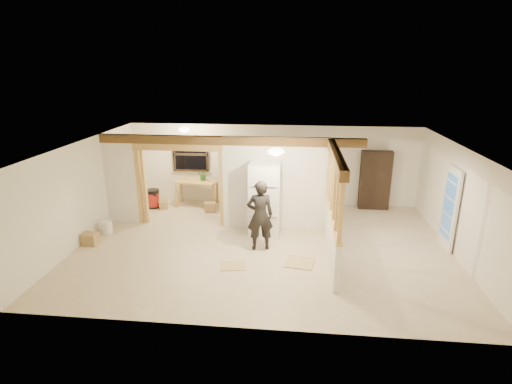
# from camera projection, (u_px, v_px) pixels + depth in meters

# --- Properties ---
(floor) EXTENTS (9.00, 6.50, 0.01)m
(floor) POSITION_uv_depth(u_px,v_px,m) (263.00, 246.00, 9.85)
(floor) COLOR beige
(floor) RESTS_ON ground
(ceiling) EXTENTS (9.00, 6.50, 0.01)m
(ceiling) POSITION_uv_depth(u_px,v_px,m) (264.00, 146.00, 9.09)
(ceiling) COLOR white
(wall_back) EXTENTS (9.00, 0.01, 2.50)m
(wall_back) POSITION_uv_depth(u_px,v_px,m) (272.00, 165.00, 12.55)
(wall_back) COLOR silver
(wall_back) RESTS_ON floor
(wall_front) EXTENTS (9.00, 0.01, 2.50)m
(wall_front) POSITION_uv_depth(u_px,v_px,m) (247.00, 262.00, 6.39)
(wall_front) COLOR silver
(wall_front) RESTS_ON floor
(wall_left) EXTENTS (0.01, 6.50, 2.50)m
(wall_left) POSITION_uv_depth(u_px,v_px,m) (83.00, 192.00, 9.91)
(wall_left) COLOR silver
(wall_left) RESTS_ON floor
(wall_right) EXTENTS (0.01, 6.50, 2.50)m
(wall_right) POSITION_uv_depth(u_px,v_px,m) (461.00, 204.00, 9.03)
(wall_right) COLOR silver
(wall_right) RESTS_ON floor
(partition_left_stub) EXTENTS (0.90, 0.12, 2.50)m
(partition_left_stub) POSITION_uv_depth(u_px,v_px,m) (121.00, 179.00, 11.00)
(partition_left_stub) COLOR silver
(partition_left_stub) RESTS_ON floor
(partition_center) EXTENTS (2.80, 0.12, 2.50)m
(partition_center) POSITION_uv_depth(u_px,v_px,m) (275.00, 184.00, 10.59)
(partition_center) COLOR silver
(partition_center) RESTS_ON floor
(doorway_frame) EXTENTS (2.46, 0.14, 2.20)m
(doorway_frame) POSITION_uv_depth(u_px,v_px,m) (180.00, 186.00, 10.89)
(doorway_frame) COLOR tan
(doorway_frame) RESTS_ON floor
(header_beam_back) EXTENTS (7.00, 0.18, 0.22)m
(header_beam_back) POSITION_uv_depth(u_px,v_px,m) (229.00, 141.00, 10.36)
(header_beam_back) COLOR brown
(header_beam_back) RESTS_ON ceiling
(header_beam_right) EXTENTS (0.18, 3.30, 0.22)m
(header_beam_right) POSITION_uv_depth(u_px,v_px,m) (336.00, 156.00, 8.59)
(header_beam_right) COLOR brown
(header_beam_right) RESTS_ON ceiling
(pony_wall) EXTENTS (0.12, 3.20, 1.00)m
(pony_wall) POSITION_uv_depth(u_px,v_px,m) (331.00, 236.00, 9.16)
(pony_wall) COLOR silver
(pony_wall) RESTS_ON floor
(stud_partition) EXTENTS (0.14, 3.20, 1.32)m
(stud_partition) POSITION_uv_depth(u_px,v_px,m) (334.00, 188.00, 8.81)
(stud_partition) COLOR tan
(stud_partition) RESTS_ON pony_wall
(window_back) EXTENTS (1.12, 0.10, 1.10)m
(window_back) POSITION_uv_depth(u_px,v_px,m) (190.00, 154.00, 12.63)
(window_back) COLOR black
(window_back) RESTS_ON wall_back
(french_door) EXTENTS (0.12, 0.86, 2.00)m
(french_door) POSITION_uv_depth(u_px,v_px,m) (450.00, 208.00, 9.49)
(french_door) COLOR white
(french_door) RESTS_ON floor
(ceiling_dome_main) EXTENTS (0.36, 0.36, 0.16)m
(ceiling_dome_main) POSITION_uv_depth(u_px,v_px,m) (276.00, 152.00, 8.59)
(ceiling_dome_main) COLOR #FFEABF
(ceiling_dome_main) RESTS_ON ceiling
(ceiling_dome_util) EXTENTS (0.32, 0.32, 0.14)m
(ceiling_dome_util) POSITION_uv_depth(u_px,v_px,m) (184.00, 129.00, 11.51)
(ceiling_dome_util) COLOR #FFEABF
(ceiling_dome_util) RESTS_ON ceiling
(hanging_bulb) EXTENTS (0.07, 0.07, 0.07)m
(hanging_bulb) POSITION_uv_depth(u_px,v_px,m) (196.00, 145.00, 10.89)
(hanging_bulb) COLOR #FFD88C
(hanging_bulb) RESTS_ON ceiling
(refrigerator) EXTENTS (0.78, 0.76, 1.90)m
(refrigerator) POSITION_uv_depth(u_px,v_px,m) (265.00, 199.00, 10.28)
(refrigerator) COLOR white
(refrigerator) RESTS_ON floor
(woman) EXTENTS (0.70, 0.53, 1.72)m
(woman) POSITION_uv_depth(u_px,v_px,m) (260.00, 215.00, 9.43)
(woman) COLOR #2C2827
(woman) RESTS_ON floor
(work_table) EXTENTS (1.37, 0.86, 0.81)m
(work_table) POSITION_uv_depth(u_px,v_px,m) (197.00, 193.00, 12.57)
(work_table) COLOR tan
(work_table) RESTS_ON floor
(potted_plant) EXTENTS (0.34, 0.30, 0.35)m
(potted_plant) POSITION_uv_depth(u_px,v_px,m) (203.00, 175.00, 12.40)
(potted_plant) COLOR #26602A
(potted_plant) RESTS_ON work_table
(shop_vac) EXTENTS (0.56, 0.56, 0.58)m
(shop_vac) POSITION_uv_depth(u_px,v_px,m) (153.00, 198.00, 12.40)
(shop_vac) COLOR #A71E16
(shop_vac) RESTS_ON floor
(bookshelf) EXTENTS (0.90, 0.30, 1.81)m
(bookshelf) POSITION_uv_depth(u_px,v_px,m) (375.00, 180.00, 12.14)
(bookshelf) COLOR black
(bookshelf) RESTS_ON floor
(bucket) EXTENTS (0.33, 0.33, 0.34)m
(bucket) POSITION_uv_depth(u_px,v_px,m) (107.00, 227.00, 10.53)
(bucket) COLOR silver
(bucket) RESTS_ON floor
(box_util_a) EXTENTS (0.38, 0.34, 0.28)m
(box_util_a) POSITION_uv_depth(u_px,v_px,m) (210.00, 207.00, 12.11)
(box_util_a) COLOR #A5834F
(box_util_a) RESTS_ON floor
(box_util_b) EXTENTS (0.34, 0.34, 0.24)m
(box_util_b) POSITION_uv_depth(u_px,v_px,m) (163.00, 205.00, 12.33)
(box_util_b) COLOR #A5834F
(box_util_b) RESTS_ON floor
(box_front) EXTENTS (0.37, 0.31, 0.30)m
(box_front) POSITION_uv_depth(u_px,v_px,m) (90.00, 239.00, 9.89)
(box_front) COLOR #A5834F
(box_front) RESTS_ON floor
(floor_panel_near) EXTENTS (0.72, 0.72, 0.02)m
(floor_panel_near) POSITION_uv_depth(u_px,v_px,m) (300.00, 262.00, 8.99)
(floor_panel_near) COLOR tan
(floor_panel_near) RESTS_ON floor
(floor_panel_far) EXTENTS (0.63, 0.53, 0.02)m
(floor_panel_far) POSITION_uv_depth(u_px,v_px,m) (233.00, 266.00, 8.85)
(floor_panel_far) COLOR tan
(floor_panel_far) RESTS_ON floor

